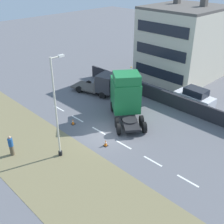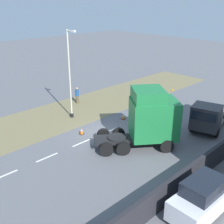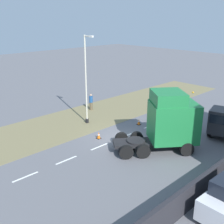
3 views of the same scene
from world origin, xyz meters
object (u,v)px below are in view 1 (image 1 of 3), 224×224
(flatbed_truck, at_px, (104,84))
(traffic_cone_trailing, at_px, (106,143))
(parked_car, at_px, (194,98))
(pedestrian, at_px, (11,146))
(traffic_cone_lead, at_px, (73,122))
(lorry_cab, at_px, (126,95))
(lamp_post, at_px, (57,114))

(flatbed_truck, bearing_deg, traffic_cone_trailing, 32.80)
(parked_car, relative_size, pedestrian, 2.40)
(parked_car, bearing_deg, traffic_cone_lead, 154.12)
(lorry_cab, relative_size, parked_car, 1.47)
(parked_car, bearing_deg, lamp_post, 171.23)
(flatbed_truck, xyz_separation_m, lamp_post, (-10.62, -6.26, 2.49))
(lorry_cab, relative_size, traffic_cone_trailing, 10.98)
(parked_car, xyz_separation_m, lamp_post, (-15.42, 2.97, 2.82))
(lamp_post, distance_m, traffic_cone_lead, 6.11)
(traffic_cone_lead, bearing_deg, pedestrian, -176.18)
(flatbed_truck, relative_size, parked_car, 1.38)
(flatbed_truck, height_order, lamp_post, lamp_post)
(lorry_cab, height_order, traffic_cone_lead, lorry_cab)
(parked_car, height_order, pedestrian, parked_car)
(flatbed_truck, xyz_separation_m, pedestrian, (-13.45, -3.45, -0.48))
(traffic_cone_lead, bearing_deg, lorry_cab, -24.88)
(pedestrian, height_order, traffic_cone_trailing, pedestrian)
(lorry_cab, xyz_separation_m, pedestrian, (-11.54, 1.87, -1.43))
(lorry_cab, bearing_deg, pedestrian, -151.68)
(traffic_cone_lead, xyz_separation_m, traffic_cone_trailing, (-0.26, -4.88, 0.00))
(parked_car, relative_size, traffic_cone_trailing, 7.48)
(traffic_cone_lead, relative_size, traffic_cone_trailing, 1.00)
(flatbed_truck, height_order, traffic_cone_lead, flatbed_truck)
(lamp_post, bearing_deg, lorry_cab, 6.18)
(lorry_cab, relative_size, flatbed_truck, 1.07)
(pedestrian, bearing_deg, traffic_cone_lead, 3.82)
(parked_car, distance_m, lamp_post, 15.96)
(pedestrian, bearing_deg, traffic_cone_trailing, -35.18)
(parked_car, relative_size, lamp_post, 0.53)
(lorry_cab, distance_m, flatbed_truck, 5.73)
(lorry_cab, bearing_deg, flatbed_truck, 107.71)
(lamp_post, height_order, pedestrian, lamp_post)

